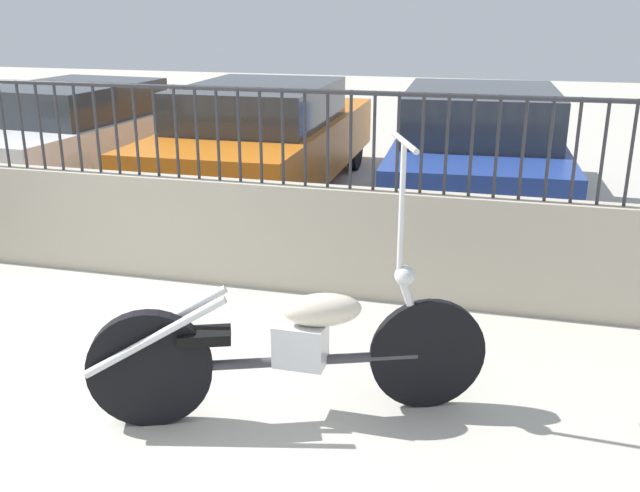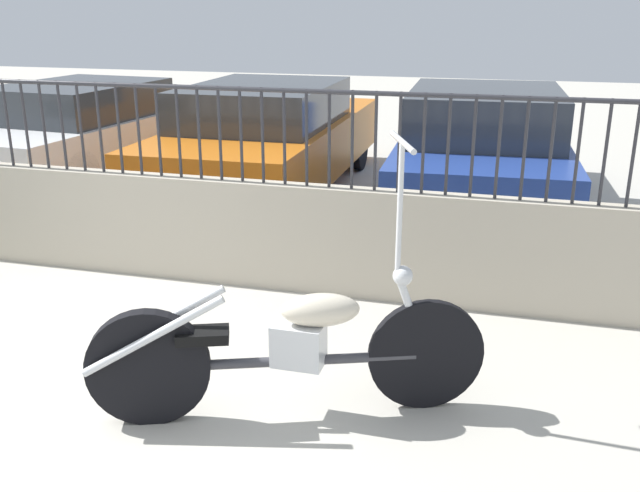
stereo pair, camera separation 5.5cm
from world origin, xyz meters
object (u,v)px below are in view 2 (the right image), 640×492
at_px(motorcycle_dark_grey, 272,347).
at_px(car_white, 89,129).
at_px(car_blue, 482,148).
at_px(car_orange, 270,137).

height_order(motorcycle_dark_grey, car_white, motorcycle_dark_grey).
relative_size(motorcycle_dark_grey, car_blue, 0.49).
bearing_deg(motorcycle_dark_grey, car_orange, 88.26).
xyz_separation_m(motorcycle_dark_grey, car_orange, (-1.67, 4.71, 0.25)).
xyz_separation_m(motorcycle_dark_grey, car_white, (-4.18, 4.81, 0.22)).
bearing_deg(car_blue, motorcycle_dark_grey, 167.04).
xyz_separation_m(motorcycle_dark_grey, car_blue, (0.83, 4.70, 0.25)).
height_order(car_white, car_blue, car_blue).
distance_m(motorcycle_dark_grey, car_orange, 5.00).
xyz_separation_m(car_white, car_orange, (2.52, -0.10, 0.03)).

